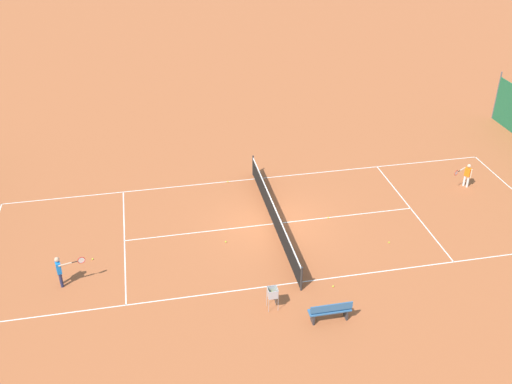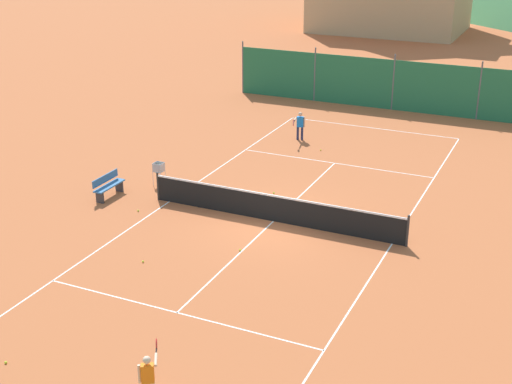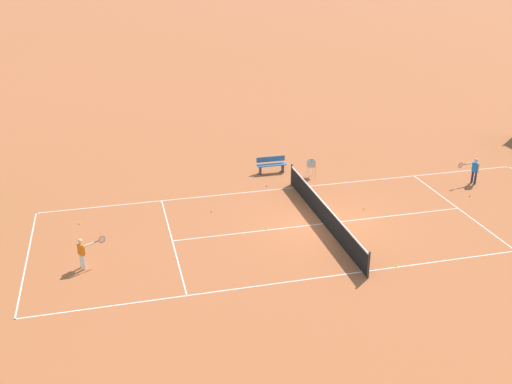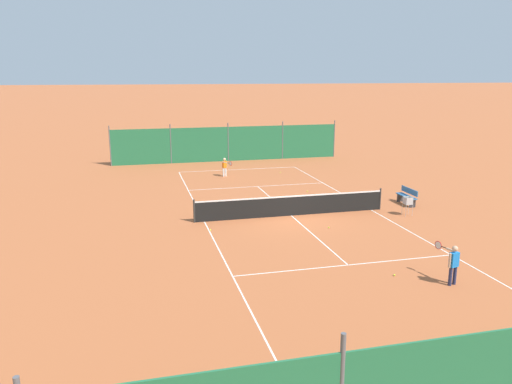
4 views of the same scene
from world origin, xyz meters
name	(u,v)px [view 1 (image 1 of 4)]	position (x,y,z in m)	size (l,w,h in m)	color
ground_plane	(274,224)	(0.00, 0.00, 0.00)	(600.00, 600.00, 0.00)	#B25B33
court_line_markings	(274,224)	(0.00, 0.00, 0.00)	(8.25, 23.85, 0.01)	white
tennis_net	(274,214)	(0.00, 0.00, 0.50)	(9.18, 0.08, 1.06)	#2D2D2D
player_far_baseline	(467,174)	(1.33, -9.78, 0.71)	(0.51, 1.02, 1.21)	white
player_near_service	(60,269)	(-2.48, 8.69, 0.76)	(0.43, 1.10, 1.30)	#23284C
tennis_ball_by_net_right	(228,182)	(4.05, 1.37, 0.03)	(0.07, 0.07, 0.07)	#CCE033
tennis_ball_alley_right	(226,242)	(-0.97, 2.26, 0.03)	(0.07, 0.07, 0.07)	#CCE033
tennis_ball_by_net_left	(328,218)	(-0.06, -2.48, 0.03)	(0.07, 0.07, 0.07)	#CCE033
tennis_ball_mid_court	(333,286)	(-4.62, -1.23, 0.03)	(0.07, 0.07, 0.07)	#CCE033
tennis_ball_service_box	(93,259)	(-1.08, 7.66, 0.03)	(0.07, 0.07, 0.07)	#CCE033
tennis_ball_far_corner	(389,242)	(-2.37, -4.38, 0.03)	(0.07, 0.07, 0.07)	#CCE033
ball_hopper	(272,294)	(-5.29, 1.27, 0.65)	(0.36, 0.36, 0.89)	#B7B7BC
courtside_bench	(330,311)	(-6.34, -0.53, 0.45)	(0.36, 1.50, 0.84)	#336699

